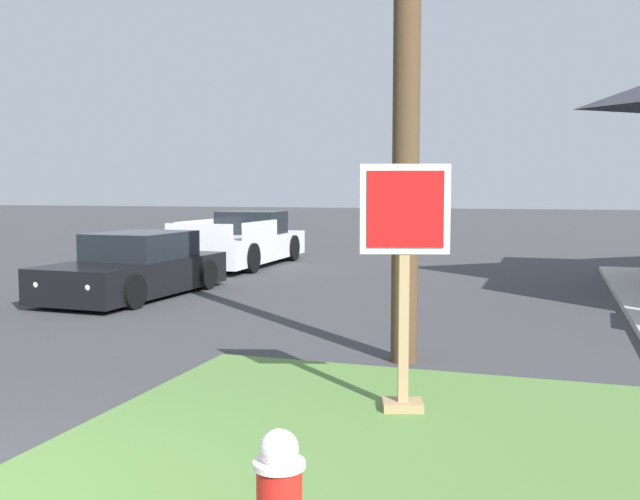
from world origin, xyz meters
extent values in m
cube|color=#567F3D|center=(2.46, 1.97, 0.04)|extent=(4.89, 5.53, 0.08)
cylinder|color=silver|center=(2.59, 0.05, 0.77)|extent=(0.25, 0.25, 0.03)
sphere|color=silver|center=(2.59, 0.05, 0.85)|extent=(0.19, 0.19, 0.19)
cube|color=silver|center=(2.59, 0.05, 0.92)|extent=(0.04, 0.04, 0.04)
cube|color=#A3845B|center=(2.55, 3.25, 1.16)|extent=(0.11, 0.11, 2.16)
cube|color=#A3845B|center=(2.55, 3.25, 0.12)|extent=(0.42, 0.37, 0.08)
cube|color=white|center=(2.56, 3.20, 1.91)|extent=(0.77, 0.24, 0.80)
cube|color=red|center=(2.57, 3.18, 1.91)|extent=(0.65, 0.21, 0.68)
cube|color=black|center=(-3.94, 9.01, 0.41)|extent=(1.89, 4.35, 0.64)
cube|color=black|center=(-3.94, 9.23, 0.97)|extent=(1.58, 2.02, 0.56)
cylinder|color=black|center=(-3.14, 7.66, 0.31)|extent=(0.24, 0.63, 0.62)
cylinder|color=black|center=(-4.82, 7.70, 0.31)|extent=(0.24, 0.63, 0.62)
cylinder|color=black|center=(-3.07, 10.33, 0.31)|extent=(0.24, 0.63, 0.62)
cylinder|color=black|center=(-4.75, 10.37, 0.31)|extent=(0.24, 0.63, 0.62)
sphere|color=white|center=(-3.47, 6.90, 0.47)|extent=(0.14, 0.14, 0.14)
sphere|color=red|center=(-3.36, 11.11, 0.47)|extent=(0.12, 0.12, 0.12)
sphere|color=white|center=(-4.53, 6.93, 0.47)|extent=(0.14, 0.14, 0.14)
sphere|color=red|center=(-4.42, 11.14, 0.47)|extent=(0.12, 0.12, 0.12)
cube|color=silver|center=(-4.34, 14.93, 0.50)|extent=(2.12, 5.51, 0.68)
cube|color=black|center=(-4.36, 15.69, 1.14)|extent=(1.76, 1.47, 0.68)
cube|color=silver|center=(-5.23, 13.94, 1.06)|extent=(0.17, 2.29, 0.44)
cube|color=silver|center=(-3.39, 14.00, 1.06)|extent=(0.17, 2.29, 0.44)
cube|color=silver|center=(-4.25, 12.25, 1.06)|extent=(1.75, 0.16, 0.44)
cylinder|color=black|center=(-5.31, 16.53, 0.38)|extent=(0.28, 0.77, 0.76)
cylinder|color=black|center=(-3.48, 16.59, 0.38)|extent=(0.28, 0.77, 0.76)
cylinder|color=black|center=(-5.20, 13.26, 0.38)|extent=(0.28, 0.77, 0.76)
cylinder|color=black|center=(-3.37, 13.32, 0.38)|extent=(0.28, 0.77, 0.76)
camera|label=1|loc=(3.79, -3.00, 2.07)|focal=39.82mm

